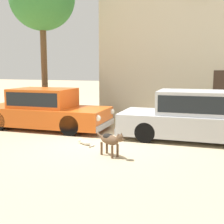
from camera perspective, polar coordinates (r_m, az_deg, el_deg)
ground_plane at (r=8.75m, az=-2.53°, el=-5.90°), size 80.00×80.00×0.00m
parked_sedan_nearest at (r=10.93m, az=-12.98°, el=0.59°), size 4.86×2.12×1.45m
parked_sedan_second at (r=9.26m, az=15.49°, el=-0.73°), size 4.66×2.02×1.51m
stray_dog_spotted at (r=7.29m, az=-0.29°, el=-5.37°), size 0.94×0.54×0.65m
stray_cat at (r=8.51m, az=-5.34°, el=-5.86°), size 0.59×0.40×0.16m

